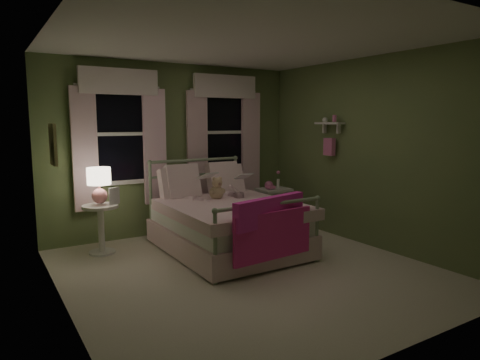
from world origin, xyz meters
TOP-DOWN VIEW (x-y plane):
  - room_shell at (0.00, 0.00)m, footprint 4.20×4.20m
  - bed at (0.18, 0.82)m, footprint 1.58×2.04m
  - pink_throw at (0.18, -0.21)m, footprint 1.10×0.35m
  - child_left at (-0.10, 1.24)m, footprint 0.28×0.22m
  - child_right at (0.46, 1.24)m, footprint 0.33×0.26m
  - book_left at (-0.10, 0.99)m, footprint 0.21×0.13m
  - book_right at (0.46, 0.99)m, footprint 0.21×0.13m
  - teddy_bear at (0.18, 1.08)m, footprint 0.24×0.20m
  - nightstand_left at (-1.29, 1.56)m, footprint 0.46×0.46m
  - table_lamp at (-1.29, 1.56)m, footprint 0.30×0.30m
  - book_nightstand at (-1.19, 1.48)m, footprint 0.23×0.27m
  - nightstand_right at (1.45, 1.48)m, footprint 0.50×0.40m
  - pink_toy at (1.35, 1.47)m, footprint 0.14×0.19m
  - bud_vase at (1.57, 1.53)m, footprint 0.06×0.06m
  - window_left at (-0.85, 2.03)m, footprint 1.34×0.13m
  - window_right at (0.85, 2.03)m, footprint 1.34×0.13m
  - wall_shelf at (1.90, 0.70)m, footprint 0.15×0.50m
  - framed_picture at (-1.95, 0.60)m, footprint 0.03×0.32m

SIDE VIEW (x-z plane):
  - bed at x=0.18m, z-range -0.21..0.98m
  - nightstand_left at x=-1.29m, z-range 0.09..0.74m
  - nightstand_right at x=1.45m, z-range 0.23..0.87m
  - pink_throw at x=0.18m, z-range 0.26..0.96m
  - book_nightstand at x=-1.19m, z-range 0.65..0.67m
  - pink_toy at x=1.35m, z-range 0.64..0.78m
  - bud_vase at x=1.57m, z-range 0.65..0.93m
  - teddy_bear at x=0.18m, z-range 0.63..0.95m
  - child_right at x=0.46m, z-range 0.57..1.24m
  - child_left at x=-0.10m, z-range 0.57..1.24m
  - book_right at x=0.46m, z-range 0.79..1.05m
  - table_lamp at x=-1.29m, z-range 0.72..1.19m
  - book_left at x=-0.10m, z-range 0.83..1.09m
  - room_shell at x=0.00m, z-range -0.80..3.40m
  - framed_picture at x=-1.95m, z-range 1.29..1.71m
  - wall_shelf at x=1.90m, z-range 1.22..1.82m
  - window_left at x=-0.85m, z-range 0.64..2.60m
  - window_right at x=0.85m, z-range 0.64..2.60m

